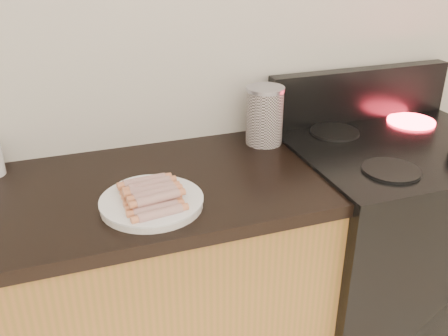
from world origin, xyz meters
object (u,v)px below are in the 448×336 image
object	(u,v)px
stove	(384,251)
main_plate	(152,203)
side_plate	(148,194)
canister	(265,115)

from	to	relation	value
stove	main_plate	world-z (taller)	main_plate
main_plate	side_plate	distance (m)	0.06
side_plate	stove	bearing A→B (deg)	3.52
main_plate	canister	size ratio (longest dim) A/B	1.38
stove	main_plate	size ratio (longest dim) A/B	3.21
main_plate	side_plate	xyz separation A→B (m)	(0.00, 0.06, -0.00)
side_plate	canister	world-z (taller)	canister
side_plate	canister	distance (m)	0.55
main_plate	side_plate	size ratio (longest dim) A/B	1.28
side_plate	canister	xyz separation A→B (m)	(0.47, 0.26, 0.10)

